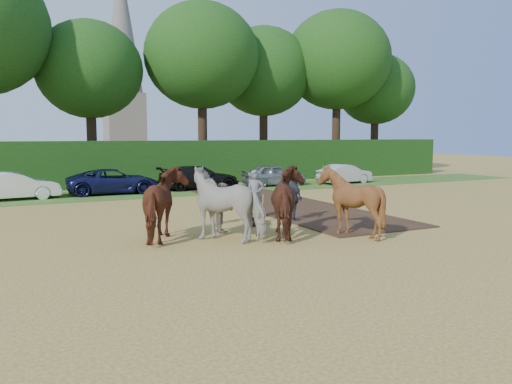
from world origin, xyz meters
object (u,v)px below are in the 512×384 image
parked_cars (157,180)px  plough_team (261,202)px  spectator_near (223,207)px  spectator_far (294,198)px  church (123,58)px

parked_cars → plough_team: bearing=-91.6°
spectator_near → plough_team: bearing=-140.1°
spectator_near → parked_cars: bearing=8.0°
spectator_near → parked_cars: size_ratio=0.06×
plough_team → parked_cars: 14.46m
plough_team → spectator_far: bearing=40.3°
spectator_far → plough_team: 3.33m
spectator_far → spectator_near: bearing=102.2°
spectator_near → plough_team: plough_team is taller
plough_team → church: 56.99m
spectator_far → plough_team: plough_team is taller
spectator_far → parked_cars: spectator_far is taller
spectator_near → spectator_far: size_ratio=0.92×
spectator_near → spectator_far: spectator_far is taller
plough_team → church: bearing=82.8°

